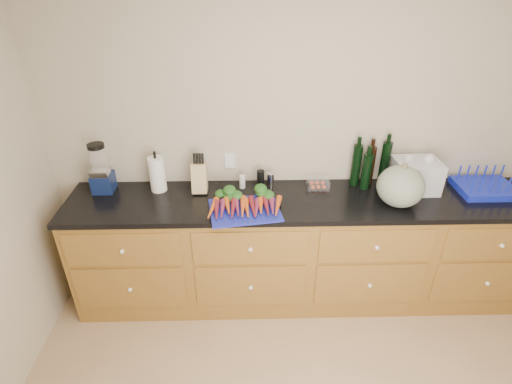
{
  "coord_description": "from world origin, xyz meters",
  "views": [
    {
      "loc": [
        -0.46,
        -1.25,
        2.47
      ],
      "look_at": [
        -0.4,
        1.2,
        1.06
      ],
      "focal_mm": 28.0,
      "sensor_mm": 36.0,
      "label": 1
    }
  ],
  "objects_px": {
    "knife_block": "(200,178)",
    "tomato_box": "(318,183)",
    "squash": "(401,186)",
    "cutting_board": "(245,210)",
    "blender_appliance": "(101,171)",
    "paper_towel": "(157,174)",
    "dish_rack": "(485,186)",
    "carrots": "(245,203)"
  },
  "relations": [
    {
      "from": "squash",
      "to": "knife_block",
      "type": "bearing_deg",
      "value": 170.82
    },
    {
      "from": "paper_towel",
      "to": "squash",
      "type": "bearing_deg",
      "value": -8.17
    },
    {
      "from": "carrots",
      "to": "blender_appliance",
      "type": "height_order",
      "value": "blender_appliance"
    },
    {
      "from": "knife_block",
      "to": "dish_rack",
      "type": "relative_size",
      "value": 0.54
    },
    {
      "from": "squash",
      "to": "paper_towel",
      "type": "height_order",
      "value": "squash"
    },
    {
      "from": "paper_towel",
      "to": "dish_rack",
      "type": "relative_size",
      "value": 0.65
    },
    {
      "from": "carrots",
      "to": "squash",
      "type": "xyz_separation_m",
      "value": [
        1.11,
        0.03,
        0.11
      ]
    },
    {
      "from": "blender_appliance",
      "to": "knife_block",
      "type": "bearing_deg",
      "value": -1.39
    },
    {
      "from": "paper_towel",
      "to": "knife_block",
      "type": "height_order",
      "value": "paper_towel"
    },
    {
      "from": "carrots",
      "to": "dish_rack",
      "type": "distance_m",
      "value": 1.86
    },
    {
      "from": "carrots",
      "to": "knife_block",
      "type": "height_order",
      "value": "knife_block"
    },
    {
      "from": "squash",
      "to": "blender_appliance",
      "type": "relative_size",
      "value": 0.86
    },
    {
      "from": "cutting_board",
      "to": "knife_block",
      "type": "height_order",
      "value": "knife_block"
    },
    {
      "from": "cutting_board",
      "to": "carrots",
      "type": "distance_m",
      "value": 0.05
    },
    {
      "from": "cutting_board",
      "to": "squash",
      "type": "relative_size",
      "value": 1.47
    },
    {
      "from": "cutting_board",
      "to": "blender_appliance",
      "type": "xyz_separation_m",
      "value": [
        -1.08,
        0.32,
        0.16
      ]
    },
    {
      "from": "carrots",
      "to": "tomato_box",
      "type": "relative_size",
      "value": 3.05
    },
    {
      "from": "squash",
      "to": "blender_appliance",
      "type": "distance_m",
      "value": 2.21
    },
    {
      "from": "paper_towel",
      "to": "knife_block",
      "type": "xyz_separation_m",
      "value": [
        0.32,
        -0.02,
        -0.02
      ]
    },
    {
      "from": "tomato_box",
      "to": "dish_rack",
      "type": "xyz_separation_m",
      "value": [
        1.28,
        -0.09,
        0.0
      ]
    },
    {
      "from": "tomato_box",
      "to": "carrots",
      "type": "bearing_deg",
      "value": -153.05
    },
    {
      "from": "blender_appliance",
      "to": "paper_towel",
      "type": "bearing_deg",
      "value": 0.29
    },
    {
      "from": "tomato_box",
      "to": "dish_rack",
      "type": "bearing_deg",
      "value": -4.03
    },
    {
      "from": "tomato_box",
      "to": "squash",
      "type": "bearing_deg",
      "value": -26.13
    },
    {
      "from": "knife_block",
      "to": "tomato_box",
      "type": "xyz_separation_m",
      "value": [
        0.92,
        0.03,
        -0.08
      ]
    },
    {
      "from": "dish_rack",
      "to": "tomato_box",
      "type": "bearing_deg",
      "value": 175.97
    },
    {
      "from": "blender_appliance",
      "to": "paper_towel",
      "type": "relative_size",
      "value": 1.42
    },
    {
      "from": "cutting_board",
      "to": "tomato_box",
      "type": "relative_size",
      "value": 3.0
    },
    {
      "from": "cutting_board",
      "to": "paper_towel",
      "type": "bearing_deg",
      "value": 154.29
    },
    {
      "from": "squash",
      "to": "carrots",
      "type": "bearing_deg",
      "value": -178.67
    },
    {
      "from": "dish_rack",
      "to": "squash",
      "type": "bearing_deg",
      "value": -166.62
    },
    {
      "from": "cutting_board",
      "to": "tomato_box",
      "type": "bearing_deg",
      "value": 29.94
    },
    {
      "from": "squash",
      "to": "tomato_box",
      "type": "distance_m",
      "value": 0.61
    },
    {
      "from": "carrots",
      "to": "tomato_box",
      "type": "bearing_deg",
      "value": 26.95
    },
    {
      "from": "blender_appliance",
      "to": "dish_rack",
      "type": "relative_size",
      "value": 0.92
    },
    {
      "from": "knife_block",
      "to": "tomato_box",
      "type": "height_order",
      "value": "knife_block"
    },
    {
      "from": "knife_block",
      "to": "dish_rack",
      "type": "distance_m",
      "value": 2.2
    },
    {
      "from": "squash",
      "to": "tomato_box",
      "type": "relative_size",
      "value": 2.03
    },
    {
      "from": "blender_appliance",
      "to": "squash",
      "type": "bearing_deg",
      "value": -6.58
    },
    {
      "from": "cutting_board",
      "to": "paper_towel",
      "type": "relative_size",
      "value": 1.79
    },
    {
      "from": "squash",
      "to": "dish_rack",
      "type": "bearing_deg",
      "value": 13.38
    },
    {
      "from": "carrots",
      "to": "paper_towel",
      "type": "xyz_separation_m",
      "value": [
        -0.66,
        0.28,
        0.1
      ]
    }
  ]
}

